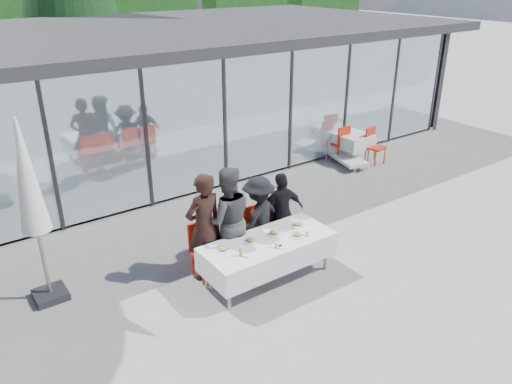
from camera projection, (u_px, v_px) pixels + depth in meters
ground at (300, 276)px, 8.61m from camera, size 90.00×90.00×0.00m
pavilion at (178, 68)px, 14.85m from camera, size 14.80×8.80×3.44m
dining_table at (268, 251)px, 8.33m from camera, size 2.26×0.96×0.75m
diner_a at (204, 227)px, 8.25m from camera, size 0.76×0.76×1.90m
diner_chair_a at (203, 247)px, 8.46m from camera, size 0.44×0.44×0.97m
diner_b at (227, 219)px, 8.48m from camera, size 1.19×1.19×1.91m
diner_chair_b at (226, 239)px, 8.70m from camera, size 0.44×0.44×0.97m
diner_c at (259, 218)px, 8.90m from camera, size 1.27×1.27×1.57m
diner_chair_c at (257, 229)px, 9.04m from camera, size 0.44×0.44×0.97m
diner_d at (282, 212)px, 9.19m from camera, size 1.02×1.02×1.52m
diner_chair_d at (279, 221)px, 9.32m from camera, size 0.44×0.44×0.97m
plate_a at (223, 249)px, 7.93m from camera, size 0.24×0.24×0.07m
plate_b at (251, 240)px, 8.19m from camera, size 0.24×0.24×0.07m
plate_c at (274, 233)px, 8.41m from camera, size 0.24×0.24×0.07m
plate_d at (298, 224)px, 8.70m from camera, size 0.24×0.24×0.07m
plate_extra at (297, 235)px, 8.36m from camera, size 0.24×0.24×0.07m
juice_bottle at (241, 252)px, 7.76m from camera, size 0.06×0.06×0.16m
drinking_glasses at (292, 239)px, 8.18m from camera, size 0.72×0.08×0.10m
folded_eyeglasses at (278, 246)px, 8.05m from camera, size 0.14×0.03×0.01m
spare_table_right at (354, 141)px, 13.59m from camera, size 0.86×0.86×0.74m
spare_chair_a at (373, 144)px, 13.42m from camera, size 0.52×0.52×0.97m
spare_chair_b at (341, 141)px, 13.62m from camera, size 0.44×0.44×0.97m
market_umbrella at (29, 188)px, 7.25m from camera, size 0.50×0.50×3.00m
lounger at (344, 154)px, 13.54m from camera, size 0.90×1.44×0.72m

